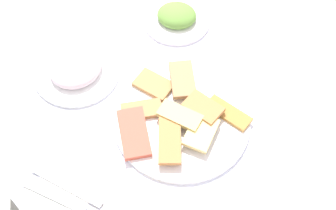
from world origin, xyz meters
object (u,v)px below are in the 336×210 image
Objects in this scene: salad_plate_rice at (76,68)px; fork at (67,186)px; salad_plate_greens at (177,17)px; spoon at (54,196)px; dining_table at (160,122)px; paper_napkin at (61,192)px; pide_platter at (179,118)px.

salad_plate_rice is 0.34m from fork.
salad_plate_greens reaches higher than spoon.
dining_table is 5.88× the size of fork.
salad_plate_rice reaches higher than dining_table.
fork is at bearing 110.40° from salad_plate_greens.
dining_table is 0.27m from salad_plate_rice.
fork is 0.04m from spoon.
dining_table is 0.34m from paper_napkin.
paper_napkin is at bearing 81.86° from pide_platter.
dining_table is at bearing -104.23° from fork.
dining_table is 0.12m from pide_platter.
dining_table is at bearing -108.06° from spoon.
dining_table is 6.92× the size of spoon.
pide_platter is at bearing 137.00° from salad_plate_greens.
pide_platter is 2.75× the size of paper_napkin.
spoon is at bearing 82.27° from pide_platter.
pide_platter reaches higher than spoon.
paper_napkin is at bearing 136.74° from salad_plate_rice.
spoon is (0.00, 0.04, 0.00)m from fork.
pide_platter is at bearing -98.14° from paper_napkin.
salad_plate_greens is at bearing -88.02° from fork.
fork reaches higher than dining_table.
pide_platter is 0.35m from salad_plate_greens.
salad_plate_greens reaches higher than fork.
pide_platter is at bearing -162.48° from salad_plate_rice.
salad_plate_greens is 0.62m from spoon.
salad_plate_rice is at bearing -43.26° from paper_napkin.
pide_platter is 0.32m from salad_plate_rice.
spoon is at bearing 134.66° from salad_plate_rice.
dining_table is 3.17× the size of pide_platter.
fork is (0.00, -0.02, 0.00)m from paper_napkin.
salad_plate_greens is at bearing -98.32° from salad_plate_rice.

